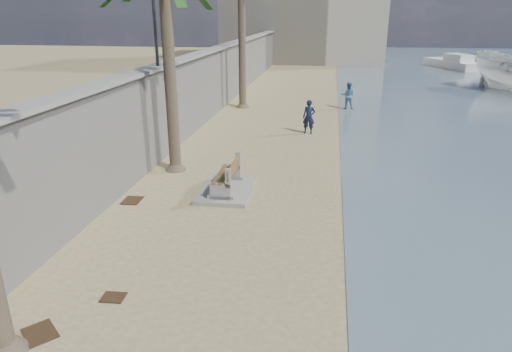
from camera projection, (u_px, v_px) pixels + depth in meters
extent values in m
cube|color=gray|center=(210.00, 84.00, 25.43)|extent=(0.45, 70.00, 3.50)
cube|color=gray|center=(209.00, 51.00, 24.82)|extent=(0.80, 70.00, 0.12)
cube|color=gray|center=(226.00, 190.00, 14.88)|extent=(1.71, 2.47, 0.13)
cylinder|color=brown|center=(170.00, 71.00, 15.78)|extent=(0.42, 0.42, 7.27)
cylinder|color=brown|center=(242.00, 34.00, 26.60)|extent=(0.44, 0.44, 8.65)
imported|color=#131835|center=(309.00, 115.00, 21.75)|extent=(0.69, 0.49, 1.87)
imported|color=teal|center=(348.00, 94.00, 27.40)|extent=(0.89, 0.70, 1.78)
cube|color=#382616|center=(40.00, 333.00, 8.36)|extent=(0.83, 0.82, 0.03)
cube|color=#382616|center=(132.00, 200.00, 14.23)|extent=(0.56, 0.70, 0.03)
cube|color=#382616|center=(113.00, 297.00, 9.40)|extent=(0.50, 0.41, 0.03)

